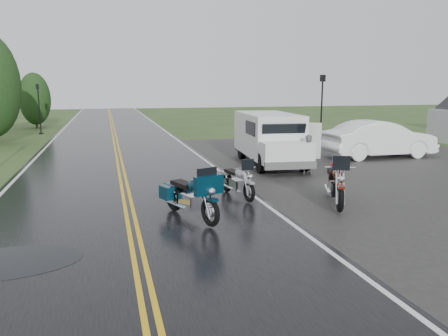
% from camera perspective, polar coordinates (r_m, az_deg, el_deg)
% --- Properties ---
extents(ground, '(120.00, 120.00, 0.00)m').
position_cam_1_polar(ground, '(10.76, -11.81, -7.86)').
color(ground, '#2D471E').
rests_on(ground, ground).
extents(road, '(8.00, 100.00, 0.04)m').
position_cam_1_polar(road, '(20.49, -13.51, 0.90)').
color(road, black).
rests_on(road, ground).
extents(parking_pad, '(14.00, 24.00, 0.03)m').
position_cam_1_polar(parking_pad, '(19.36, 21.63, -0.13)').
color(parking_pad, black).
rests_on(parking_pad, ground).
extents(motorcycle_red, '(1.80, 2.67, 1.48)m').
position_cam_1_polar(motorcycle_red, '(11.94, 14.98, -2.46)').
color(motorcycle_red, '#521509').
rests_on(motorcycle_red, ground).
extents(motorcycle_teal, '(1.68, 2.57, 1.43)m').
position_cam_1_polar(motorcycle_teal, '(10.37, -1.81, -4.22)').
color(motorcycle_teal, '#042435').
rests_on(motorcycle_teal, ground).
extents(motorcycle_silver, '(1.11, 2.19, 1.23)m').
position_cam_1_polar(motorcycle_silver, '(12.60, 3.30, -2.02)').
color(motorcycle_silver, '#9A9CA1').
rests_on(motorcycle_silver, ground).
extents(van_white, '(2.66, 5.94, 2.27)m').
position_cam_1_polar(van_white, '(17.00, 4.94, 3.01)').
color(van_white, white).
rests_on(van_white, ground).
extents(person_at_van, '(0.58, 0.40, 1.53)m').
position_cam_1_polar(person_at_van, '(17.13, 10.83, 1.66)').
color(person_at_van, '#45464A').
rests_on(person_at_van, ground).
extents(sedan_white, '(5.31, 1.86, 1.75)m').
position_cam_1_polar(sedan_white, '(22.12, 19.65, 3.51)').
color(sedan_white, white).
rests_on(sedan_white, ground).
extents(lamp_post_far_left, '(0.31, 0.31, 3.58)m').
position_cam_1_polar(lamp_post_far_left, '(34.01, -22.98, 7.10)').
color(lamp_post_far_left, black).
rests_on(lamp_post_far_left, ground).
extents(lamp_post_far_right, '(0.35, 0.35, 4.09)m').
position_cam_1_polar(lamp_post_far_right, '(26.79, 12.62, 7.52)').
color(lamp_post_far_right, black).
rests_on(lamp_post_far_right, ground).
extents(tree_left_far, '(2.50, 2.50, 3.84)m').
position_cam_1_polar(tree_left_far, '(39.14, -23.44, 7.61)').
color(tree_left_far, '#1E3D19').
rests_on(tree_left_far, ground).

